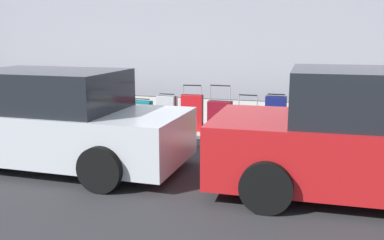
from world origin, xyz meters
The scene contains 16 objects.
ground_plane centered at (0.00, 0.00, 0.00)m, with size 40.00×40.00×0.00m, color #28282B.
sidewalk_curb centered at (0.00, -2.50, 0.07)m, with size 18.00×5.00×0.14m, color #9E9B93.
suitcase_teal_0 centered at (-3.98, -0.60, 0.46)m, with size 0.45×0.22×0.91m.
suitcase_black_1 centered at (-3.39, -0.69, 0.51)m, with size 0.49×0.28×0.81m.
suitcase_navy_2 centered at (-2.83, -0.68, 0.53)m, with size 0.40×0.23×0.84m.
suitcase_olive_3 centered at (-2.29, -0.64, 0.43)m, with size 0.43×0.21×0.81m.
suitcase_maroon_4 centered at (-1.72, -0.71, 0.46)m, with size 0.48×0.26×0.97m.
suitcase_red_5 centered at (-1.14, -0.69, 0.51)m, with size 0.45×0.26×0.96m.
suitcase_silver_6 centered at (-0.60, -0.67, 0.49)m, with size 0.40×0.26×0.76m.
suitcase_teal_7 centered at (-0.08, -0.60, 0.43)m, with size 0.40×0.23×0.64m.
suitcase_black_8 centered at (0.42, -0.69, 0.42)m, with size 0.36×0.26×0.85m.
suitcase_navy_9 centered at (0.96, -0.56, 0.41)m, with size 0.49×0.24×0.84m.
fire_hydrant centered at (1.85, -0.64, 0.57)m, with size 0.39×0.21×0.83m.
bollard_post centered at (2.62, -0.49, 0.55)m, with size 0.12×0.12×0.82m, color #333338.
parked_car_red_0 centered at (-4.39, 1.83, 0.78)m, with size 4.32×2.13×1.67m.
parked_car_silver_1 centered at (0.49, 1.83, 0.73)m, with size 4.41×1.97×1.54m.
Camera 1 is at (-3.64, 7.73, 2.11)m, focal length 40.72 mm.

